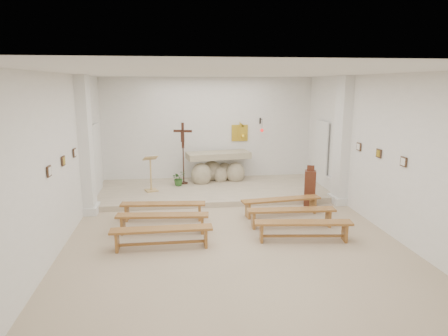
{
  "coord_description": "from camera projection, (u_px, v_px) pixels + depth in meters",
  "views": [
    {
      "loc": [
        -1.23,
        -8.27,
        3.29
      ],
      "look_at": [
        0.07,
        1.6,
        1.18
      ],
      "focal_mm": 32.0,
      "sensor_mm": 36.0,
      "label": 1
    }
  ],
  "objects": [
    {
      "name": "lectern",
      "position": [
        151.0,
        173.0,
        11.76
      ],
      "size": [
        0.47,
        0.44,
        1.11
      ],
      "rotation": [
        0.0,
        0.0,
        0.36
      ],
      "color": "tan",
      "rests_on": "sanctuary_platform"
    },
    {
      "name": "bench_left_third",
      "position": [
        162.0,
        233.0,
        8.06
      ],
      "size": [
        2.06,
        0.33,
        0.43
      ],
      "rotation": [
        0.0,
        0.0,
        0.0
      ],
      "color": "#97632B",
      "rests_on": "ground"
    },
    {
      "name": "station_frame_left_mid",
      "position": [
        63.0,
        161.0,
        8.25
      ],
      "size": [
        0.03,
        0.2,
        0.2
      ],
      "primitive_type": "cube",
      "color": "#442D1E",
      "rests_on": "wall_left"
    },
    {
      "name": "wall_left",
      "position": [
        60.0,
        161.0,
        8.05
      ],
      "size": [
        0.02,
        10.0,
        3.5
      ],
      "primitive_type": "cube",
      "color": "white",
      "rests_on": "ground"
    },
    {
      "name": "donation_pedestal",
      "position": [
        310.0,
        188.0,
        10.92
      ],
      "size": [
        0.38,
        0.38,
        1.12
      ],
      "rotation": [
        0.0,
        0.0,
        -0.32
      ],
      "color": "#592819",
      "rests_on": "ground"
    },
    {
      "name": "bench_right_third",
      "position": [
        303.0,
        226.0,
        8.44
      ],
      "size": [
        2.08,
        0.58,
        0.43
      ],
      "rotation": [
        0.0,
        0.0,
        -0.12
      ],
      "color": "#97632B",
      "rests_on": "ground"
    },
    {
      "name": "station_frame_right_mid",
      "position": [
        379.0,
        153.0,
        9.14
      ],
      "size": [
        0.03,
        0.2,
        0.2
      ],
      "primitive_type": "cube",
      "color": "#442D1E",
      "rests_on": "wall_right"
    },
    {
      "name": "station_frame_right_rear",
      "position": [
        359.0,
        147.0,
        10.11
      ],
      "size": [
        0.03,
        0.2,
        0.2
      ],
      "primitive_type": "cube",
      "color": "#442D1E",
      "rests_on": "wall_right"
    },
    {
      "name": "station_frame_right_front",
      "position": [
        404.0,
        162.0,
        8.17
      ],
      "size": [
        0.03,
        0.2,
        0.2
      ],
      "primitive_type": "cube",
      "color": "#442D1E",
      "rests_on": "wall_right"
    },
    {
      "name": "wall_right",
      "position": [
        384.0,
        154.0,
        8.94
      ],
      "size": [
        0.02,
        10.0,
        3.5
      ],
      "primitive_type": "cube",
      "color": "white",
      "rests_on": "ground"
    },
    {
      "name": "station_frame_left_rear",
      "position": [
        75.0,
        153.0,
        9.22
      ],
      "size": [
        0.03,
        0.2,
        0.2
      ],
      "primitive_type": "cube",
      "color": "#442D1E",
      "rests_on": "wall_left"
    },
    {
      "name": "sanctuary_lamp",
      "position": [
        262.0,
        129.0,
        13.27
      ],
      "size": [
        0.11,
        0.36,
        0.44
      ],
      "color": "black",
      "rests_on": "wall_back"
    },
    {
      "name": "altar",
      "position": [
        217.0,
        169.0,
        13.03
      ],
      "size": [
        2.13,
        1.1,
        1.05
      ],
      "rotation": [
        0.0,
        0.0,
        0.16
      ],
      "color": "#B8AD8D",
      "rests_on": "sanctuary_platform"
    },
    {
      "name": "potted_plant",
      "position": [
        179.0,
        178.0,
        12.47
      ],
      "size": [
        0.56,
        0.54,
        0.47
      ],
      "primitive_type": "imported",
      "rotation": [
        0.0,
        0.0,
        0.55
      ],
      "color": "#2E5D25",
      "rests_on": "sanctuary_platform"
    },
    {
      "name": "radiator_right",
      "position": [
        331.0,
        187.0,
        11.86
      ],
      "size": [
        0.1,
        0.85,
        0.52
      ],
      "primitive_type": "cube",
      "color": "silver",
      "rests_on": "ground"
    },
    {
      "name": "pilaster_left",
      "position": [
        86.0,
        146.0,
        10.0
      ],
      "size": [
        0.26,
        0.55,
        3.5
      ],
      "primitive_type": "cube",
      "color": "white",
      "rests_on": "ground"
    },
    {
      "name": "radiator_left",
      "position": [
        93.0,
        195.0,
        10.98
      ],
      "size": [
        0.1,
        0.85,
        0.52
      ],
      "primitive_type": "cube",
      "color": "silver",
      "rests_on": "ground"
    },
    {
      "name": "ground",
      "position": [
        230.0,
        235.0,
        8.86
      ],
      "size": [
        7.0,
        10.0,
        0.0
      ],
      "primitive_type": "cube",
      "color": "#C0AA8B",
      "rests_on": "ground"
    },
    {
      "name": "crucifix_stand",
      "position": [
        183.0,
        149.0,
        12.54
      ],
      "size": [
        0.58,
        0.26,
        1.94
      ],
      "rotation": [
        0.0,
        0.0,
        -0.3
      ],
      "color": "#3A1E12",
      "rests_on": "sanctuary_platform"
    },
    {
      "name": "bench_right_second",
      "position": [
        291.0,
        213.0,
        9.28
      ],
      "size": [
        2.07,
        0.45,
        0.43
      ],
      "rotation": [
        0.0,
        0.0,
        -0.06
      ],
      "color": "#97632B",
      "rests_on": "ground"
    },
    {
      "name": "gold_wall_relief",
      "position": [
        240.0,
        133.0,
        13.46
      ],
      "size": [
        0.55,
        0.04,
        0.55
      ],
      "primitive_type": "cube",
      "color": "gold",
      "rests_on": "wall_back"
    },
    {
      "name": "wall_back",
      "position": [
        209.0,
        130.0,
        13.33
      ],
      "size": [
        7.0,
        0.02,
        3.5
      ],
      "primitive_type": "cube",
      "color": "white",
      "rests_on": "ground"
    },
    {
      "name": "station_frame_left_front",
      "position": [
        49.0,
        171.0,
        7.28
      ],
      "size": [
        0.03,
        0.2,
        0.2
      ],
      "primitive_type": "cube",
      "color": "#442D1E",
      "rests_on": "wall_left"
    },
    {
      "name": "sanctuary_platform",
      "position": [
        214.0,
        190.0,
        12.24
      ],
      "size": [
        6.98,
        3.0,
        0.15
      ],
      "primitive_type": "cube",
      "color": "beige",
      "rests_on": "ground"
    },
    {
      "name": "bench_right_front",
      "position": [
        281.0,
        203.0,
        10.12
      ],
      "size": [
        2.08,
        0.57,
        0.43
      ],
      "rotation": [
        0.0,
        0.0,
        0.12
      ],
      "color": "#97632B",
      "rests_on": "ground"
    },
    {
      "name": "bench_left_second",
      "position": [
        163.0,
        219.0,
        8.9
      ],
      "size": [
        2.08,
        0.53,
        0.43
      ],
      "rotation": [
        0.0,
        0.0,
        -0.1
      ],
      "color": "#97632B",
      "rests_on": "ground"
    },
    {
      "name": "ceiling",
      "position": [
        231.0,
        73.0,
        8.13
      ],
      "size": [
        7.0,
        10.0,
        0.02
      ],
      "primitive_type": "cube",
      "color": "silver",
      "rests_on": "wall_back"
    },
    {
      "name": "pilaster_right",
      "position": [
        342.0,
        141.0,
        10.86
      ],
      "size": [
        0.26,
        0.55,
        3.5
      ],
      "primitive_type": "cube",
      "color": "white",
      "rests_on": "ground"
    },
    {
      "name": "bench_left_front",
      "position": [
        163.0,
        207.0,
        9.74
      ],
      "size": [
        2.08,
        0.53,
        0.43
      ],
      "rotation": [
        0.0,
        0.0,
        -0.1
      ],
      "color": "#97632B",
      "rests_on": "ground"
    }
  ]
}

